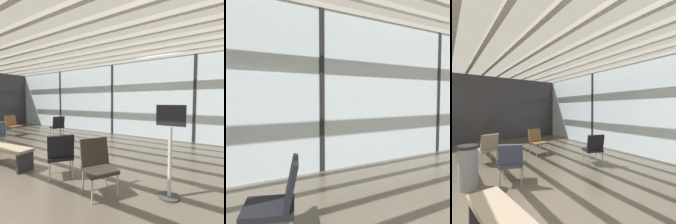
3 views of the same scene
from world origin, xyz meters
The scene contains 5 objects.
glass_curtain_wall centered at (0.00, 5.20, 1.58)m, with size 14.00×0.08×3.17m, color silver.
window_mullion_1 centered at (0.00, 5.20, 1.58)m, with size 0.10×0.12×3.17m, color black.
window_mullion_2 centered at (3.50, 5.20, 1.58)m, with size 0.10×0.12×3.17m, color black.
parked_airplane centered at (0.38, 10.05, 2.29)m, with size 11.24×4.58×4.58m.
lounge_chair_1 centered at (-1.46, 3.20, 0.49)m, with size 0.66×0.63×0.87m.
Camera 2 is at (-2.11, 0.95, 1.46)m, focal length 38.64 mm.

